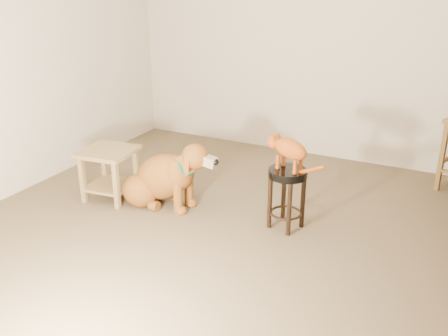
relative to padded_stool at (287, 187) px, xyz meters
The scene contains 6 objects.
floor 0.51m from the padded_stool, 152.86° to the right, with size 4.50×4.00×0.01m, color brown.
room_shell 1.35m from the padded_stool, 152.86° to the right, with size 4.54×4.04×2.62m.
padded_stool is the anchor object (origin of this frame).
side_table 1.69m from the padded_stool, behind, with size 0.51×0.51×0.48m.
golden_retriever 1.16m from the padded_stool, behind, with size 1.09×0.55×0.69m.
tabby_kitten 0.32m from the padded_stool, 158.89° to the left, with size 0.51×0.22×0.31m.
Camera 1 is at (1.53, -3.39, 2.02)m, focal length 40.00 mm.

